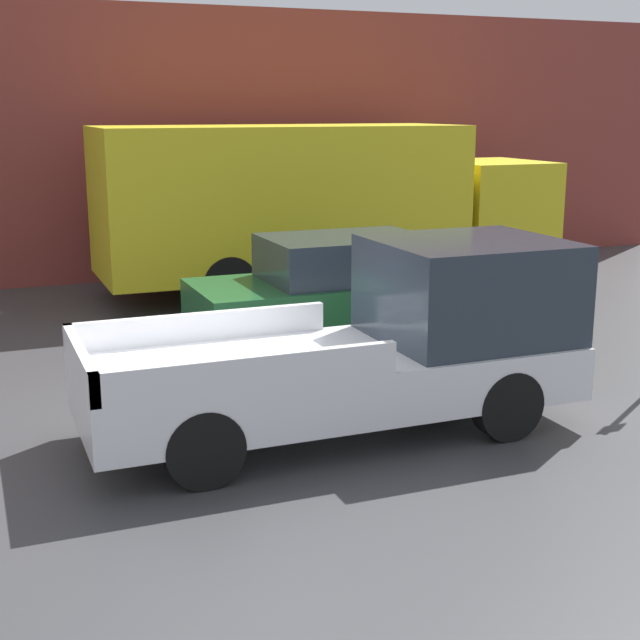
# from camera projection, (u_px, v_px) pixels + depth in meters

# --- Properties ---
(ground_plane) EXTENTS (60.00, 60.00, 0.00)m
(ground_plane) POSITION_uv_depth(u_px,v_px,m) (210.00, 433.00, 9.72)
(ground_plane) COLOR #3D3D3F
(building_wall) EXTENTS (28.00, 0.15, 5.46)m
(building_wall) POSITION_uv_depth(u_px,v_px,m) (82.00, 146.00, 17.46)
(building_wall) COLOR brown
(building_wall) RESTS_ON ground
(pickup_truck) EXTENTS (5.35, 2.03, 2.03)m
(pickup_truck) POSITION_uv_depth(u_px,v_px,m) (381.00, 343.00, 9.76)
(pickup_truck) COLOR silver
(pickup_truck) RESTS_ON ground
(car) EXTENTS (4.21, 1.89, 1.65)m
(car) POSITION_uv_depth(u_px,v_px,m) (339.00, 291.00, 13.04)
(car) COLOR #1E592D
(car) RESTS_ON ground
(delivery_truck) EXTENTS (8.94, 2.53, 3.14)m
(delivery_truck) POSITION_uv_depth(u_px,v_px,m) (320.00, 202.00, 16.97)
(delivery_truck) COLOR gold
(delivery_truck) RESTS_ON ground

